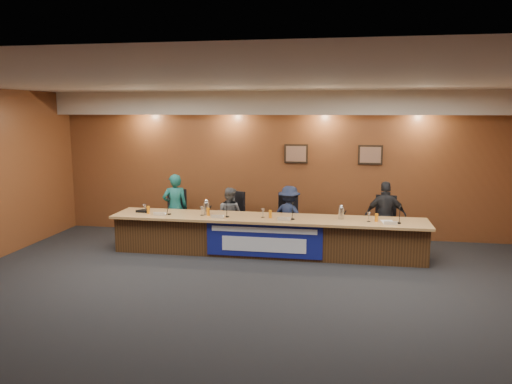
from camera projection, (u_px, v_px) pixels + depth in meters
floor at (243, 298)px, 7.49m from camera, size 10.00×10.00×0.00m
ceiling at (242, 81)px, 6.98m from camera, size 10.00×8.00×0.04m
wall_back at (278, 165)px, 11.12m from camera, size 10.00×0.04×3.20m
soffit at (277, 103)px, 10.66m from camera, size 10.00×0.50×0.50m
dais_body at (267, 237)px, 9.77m from camera, size 6.00×0.80×0.70m
dais_top at (267, 218)px, 9.66m from camera, size 6.10×0.95×0.05m
banner at (264, 240)px, 9.36m from camera, size 2.20×0.02×0.65m
banner_text_upper at (264, 230)px, 9.32m from camera, size 2.00×0.01×0.10m
banner_text_lower at (264, 245)px, 9.36m from camera, size 1.60×0.01×0.28m
wall_photo_left at (296, 154)px, 10.99m from camera, size 0.52×0.04×0.42m
wall_photo_right at (370, 155)px, 10.71m from camera, size 0.52×0.04×0.42m
panelist_a at (175, 208)px, 10.72m from camera, size 0.63×0.54×1.46m
panelist_b at (230, 215)px, 10.54m from camera, size 0.69×0.60×1.20m
panelist_c at (289, 216)px, 10.31m from camera, size 0.93×0.72×1.26m
panelist_d at (385, 216)px, 9.97m from camera, size 0.83×0.37×1.40m
office_chair_a at (177, 218)px, 10.86m from camera, size 0.59×0.59×0.08m
office_chair_b at (231, 220)px, 10.65m from camera, size 0.63×0.63×0.08m
office_chair_c at (290, 222)px, 10.44m from camera, size 0.59×0.59×0.08m
office_chair_d at (385, 226)px, 10.10m from camera, size 0.54×0.54×0.08m
nameplate_a at (159, 214)px, 9.77m from camera, size 0.24×0.08×0.10m
microphone_a at (169, 214)px, 9.89m from camera, size 0.07×0.07×0.02m
juice_glass_a at (148, 210)px, 9.97m from camera, size 0.06×0.06×0.15m
water_glass_a at (145, 209)px, 10.04m from camera, size 0.08×0.08×0.18m
nameplate_b at (217, 216)px, 9.53m from camera, size 0.24×0.08×0.10m
microphone_b at (227, 217)px, 9.66m from camera, size 0.07×0.07×0.02m
juice_glass_b at (208, 212)px, 9.79m from camera, size 0.06×0.06×0.15m
water_glass_b at (202, 211)px, 9.79m from camera, size 0.08×0.08×0.18m
nameplate_c at (284, 218)px, 9.33m from camera, size 0.24×0.08×0.10m
microphone_c at (293, 219)px, 9.43m from camera, size 0.07×0.07×0.02m
juice_glass_c at (270, 214)px, 9.58m from camera, size 0.06×0.06×0.15m
water_glass_c at (263, 213)px, 9.58m from camera, size 0.08×0.08×0.18m
nameplate_d at (391, 223)px, 8.97m from camera, size 0.24×0.08×0.10m
microphone_d at (399, 223)px, 9.10m from camera, size 0.07×0.07×0.02m
juice_glass_d at (376, 218)px, 9.26m from camera, size 0.06×0.06×0.15m
water_glass_d at (369, 217)px, 9.23m from camera, size 0.08×0.08×0.18m
carafe_left at (207, 209)px, 9.86m from camera, size 0.12×0.12×0.25m
carafe_right at (341, 213)px, 9.45m from camera, size 0.11×0.11×0.22m
speakerphone at (144, 211)px, 10.13m from camera, size 0.32×0.32×0.05m
paper_stack at (388, 222)px, 9.24m from camera, size 0.26×0.33×0.01m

